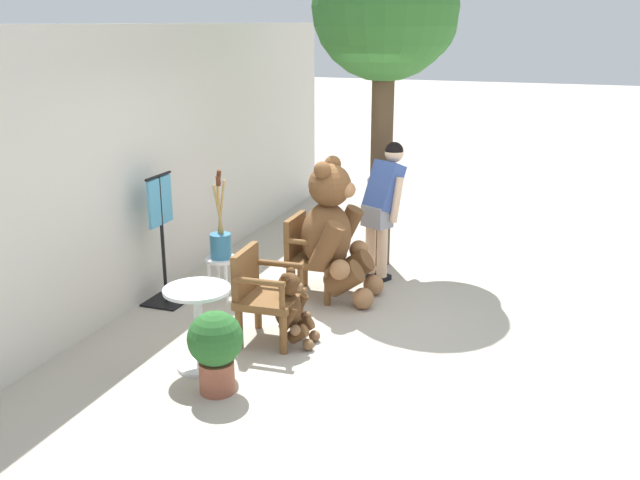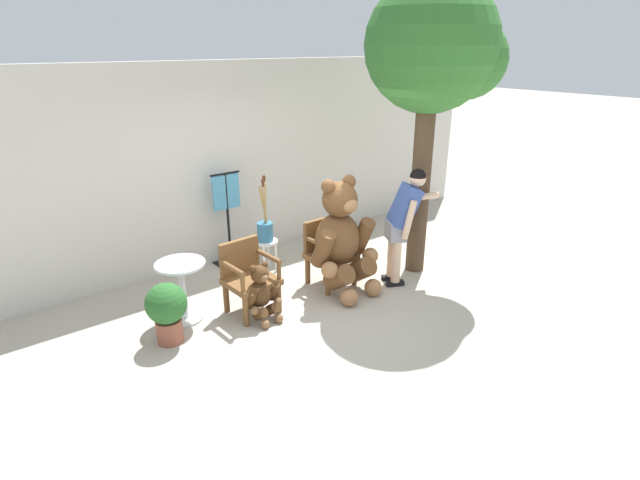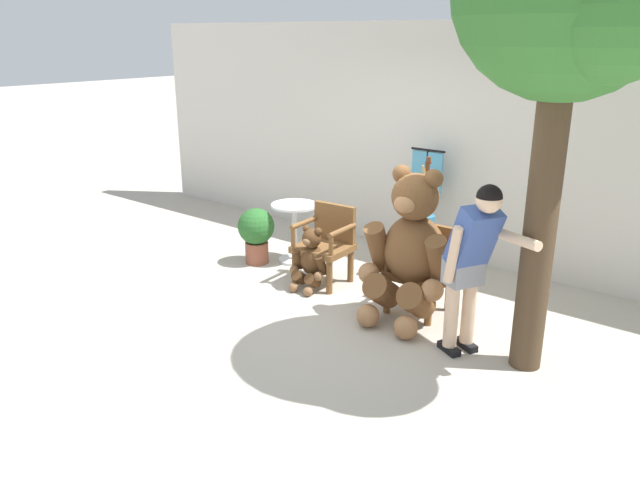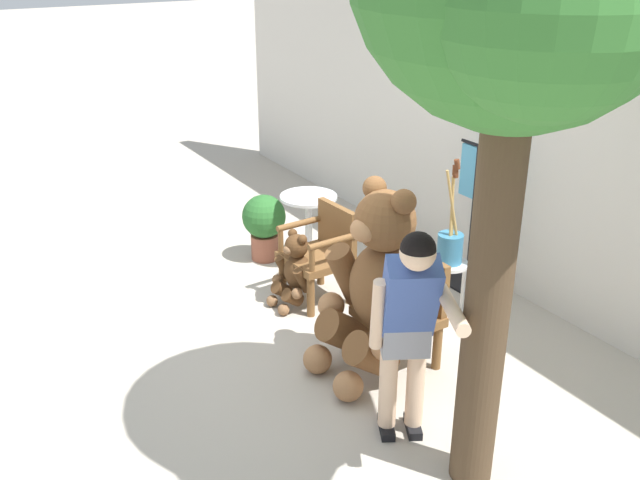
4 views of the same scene
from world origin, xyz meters
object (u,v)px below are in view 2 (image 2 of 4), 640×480
at_px(wooden_chair_right, 328,251).
at_px(person_visitor, 403,218).
at_px(round_side_table, 182,285).
at_px(clothing_display_stand, 228,217).
at_px(teddy_bear_small, 262,293).
at_px(patio_tree, 437,52).
at_px(wooden_chair_left, 248,275).
at_px(white_stool, 266,247).
at_px(teddy_bear_large, 342,237).
at_px(potted_plant, 167,309).
at_px(brush_bucket, 265,228).

xyz_separation_m(wooden_chair_right, person_visitor, (0.77, -0.58, 0.46)).
bearing_deg(round_side_table, clothing_display_stand, 41.99).
distance_m(teddy_bear_small, patio_tree, 3.60).
height_order(wooden_chair_left, teddy_bear_small, wooden_chair_left).
bearing_deg(wooden_chair_left, teddy_bear_small, -88.85).
distance_m(person_visitor, patio_tree, 2.06).
height_order(wooden_chair_left, white_stool, wooden_chair_left).
relative_size(teddy_bear_large, potted_plant, 2.20).
relative_size(white_stool, round_side_table, 0.64).
bearing_deg(wooden_chair_left, wooden_chair_right, 0.00).
height_order(person_visitor, white_stool, person_visitor).
bearing_deg(clothing_display_stand, person_visitor, -51.84).
bearing_deg(wooden_chair_right, brush_bucket, 118.73).
distance_m(wooden_chair_left, potted_plant, 1.03).
xyz_separation_m(teddy_bear_large, person_visitor, (0.77, -0.32, 0.19)).
xyz_separation_m(person_visitor, potted_plant, (-3.00, 0.53, -0.52)).
bearing_deg(wooden_chair_right, teddy_bear_large, -89.51).
relative_size(wooden_chair_right, teddy_bear_small, 1.22).
xyz_separation_m(wooden_chair_left, clothing_display_stand, (0.47, 1.33, 0.26)).
bearing_deg(wooden_chair_left, brush_bucket, 47.16).
relative_size(teddy_bear_large, clothing_display_stand, 1.10).
distance_m(person_visitor, white_stool, 1.94).
distance_m(person_visitor, round_side_table, 2.85).
xyz_separation_m(wooden_chair_left, teddy_bear_large, (1.21, -0.26, 0.27)).
bearing_deg(patio_tree, round_side_table, 167.09).
xyz_separation_m(wooden_chair_left, teddy_bear_small, (0.01, -0.28, -0.12)).
distance_m(wooden_chair_right, white_stool, 0.94).
relative_size(potted_plant, clothing_display_stand, 0.50).
xyz_separation_m(person_visitor, white_stool, (-1.22, 1.41, -0.56)).
bearing_deg(wooden_chair_right, potted_plant, -178.62).
xyz_separation_m(teddy_bear_small, round_side_table, (-0.71, 0.56, 0.10)).
bearing_deg(person_visitor, white_stool, 130.93).
height_order(brush_bucket, patio_tree, patio_tree).
distance_m(white_stool, potted_plant, 1.99).
bearing_deg(potted_plant, patio_tree, -6.59).
bearing_deg(person_visitor, patio_tree, 12.36).
distance_m(brush_bucket, patio_tree, 3.14).
xyz_separation_m(wooden_chair_right, patio_tree, (1.31, -0.46, 2.44)).
height_order(teddy_bear_small, potted_plant, teddy_bear_small).
xyz_separation_m(wooden_chair_right, white_stool, (-0.45, 0.82, -0.11)).
height_order(white_stool, brush_bucket, brush_bucket).
relative_size(wooden_chair_left, round_side_table, 1.19).
xyz_separation_m(teddy_bear_small, potted_plant, (-1.03, 0.23, 0.05)).
bearing_deg(clothing_display_stand, brush_bucket, -60.65).
xyz_separation_m(wooden_chair_left, white_stool, (0.76, 0.82, -0.11)).
relative_size(person_visitor, clothing_display_stand, 1.14).
bearing_deg(round_side_table, wooden_chair_right, -8.21).
xyz_separation_m(white_stool, potted_plant, (-1.78, -0.88, 0.04)).
relative_size(wooden_chair_left, white_stool, 1.87).
relative_size(teddy_bear_small, patio_tree, 0.19).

